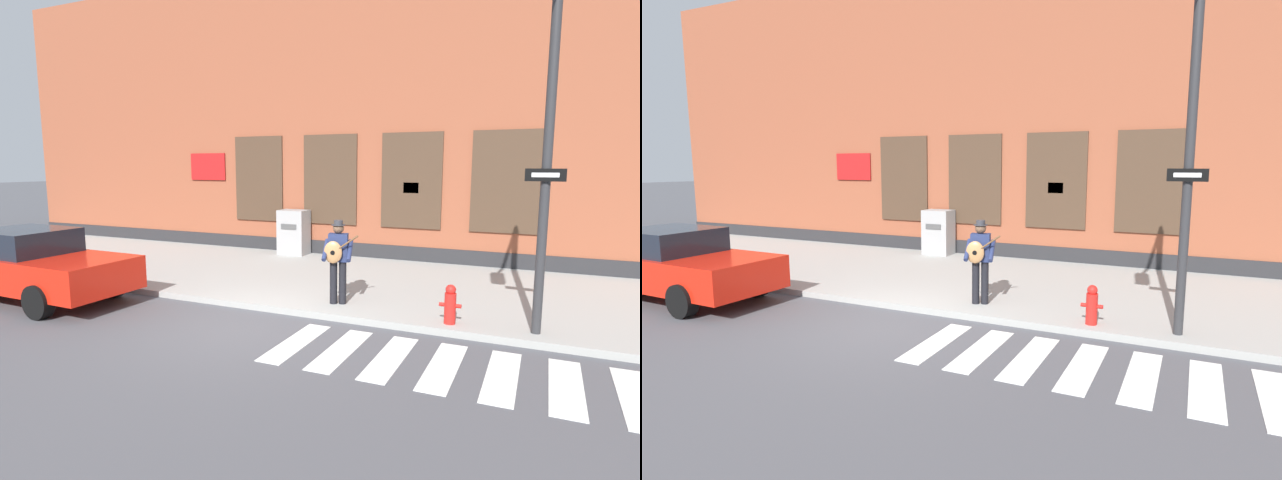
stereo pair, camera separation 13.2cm
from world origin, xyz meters
TOP-DOWN VIEW (x-y plane):
  - ground_plane at (0.00, 0.00)m, footprint 160.00×160.00m
  - sidewalk at (0.00, 3.86)m, footprint 28.00×5.84m
  - building_backdrop at (-0.00, 8.77)m, footprint 28.00×4.06m
  - crosswalk at (3.59, -0.36)m, footprint 5.20×1.90m
  - red_car at (-5.19, -0.32)m, footprint 4.64×2.06m
  - busker at (1.11, 1.64)m, footprint 0.77×0.64m
  - traffic_light at (4.70, 0.44)m, footprint 0.62×2.62m
  - utility_box at (-2.30, 6.33)m, footprint 0.87×0.67m
  - fire_hydrant at (3.38, 1.29)m, footprint 0.38×0.20m

SIDE VIEW (x-z plane):
  - ground_plane at x=0.00m, z-range 0.00..0.00m
  - crosswalk at x=3.59m, z-range 0.00..0.01m
  - sidewalk at x=0.00m, z-range 0.00..0.13m
  - fire_hydrant at x=3.38m, z-range 0.13..0.83m
  - red_car at x=-5.19m, z-range 0.01..1.54m
  - utility_box at x=-2.30m, z-range 0.13..1.52m
  - busker at x=1.11m, z-range 0.25..1.94m
  - traffic_light at x=4.70m, z-range 1.14..6.68m
  - building_backdrop at x=0.00m, z-range -0.01..8.89m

